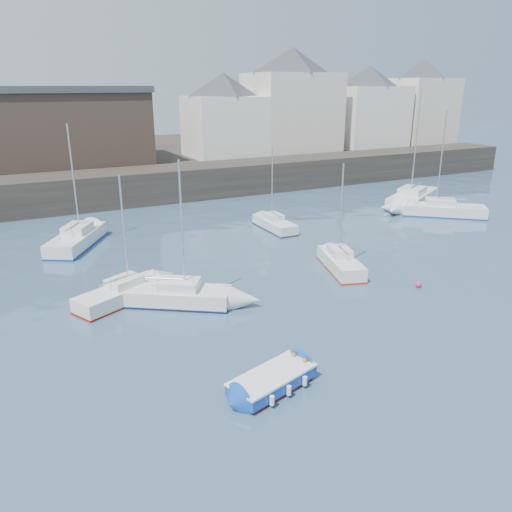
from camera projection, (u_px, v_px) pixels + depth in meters
name	position (u px, v px, depth m)	size (l,w,h in m)	color
water	(405.00, 391.00, 18.12)	(220.00, 220.00, 0.00)	#2D4760
quay_wall	(146.00, 185.00, 47.13)	(90.00, 5.00, 3.00)	#28231E
land_strip	(108.00, 161.00, 62.34)	(90.00, 32.00, 2.80)	#28231E
bldg_east_a	(292.00, 100.00, 59.20)	(13.36, 13.36, 11.80)	beige
bldg_east_b	(367.00, 106.00, 63.80)	(11.88, 11.88, 9.95)	white
bldg_east_c	(421.00, 101.00, 67.48)	(11.14, 11.14, 10.95)	beige
bldg_east_d	(224.00, 114.00, 55.40)	(11.14, 11.14, 8.95)	white
warehouse	(62.00, 126.00, 49.64)	(16.40, 10.40, 7.60)	#3D2D26
blue_dinghy	(272.00, 380.00, 18.13)	(3.68, 2.39, 0.65)	maroon
sailboat_a	(122.00, 293.00, 25.44)	(5.16, 3.60, 6.46)	silver
sailboat_b	(175.00, 295.00, 25.15)	(5.73, 4.64, 7.29)	silver
sailboat_c	(341.00, 262.00, 29.76)	(2.87, 5.02, 6.30)	silver
sailboat_d	(443.00, 210.00, 42.10)	(6.55, 5.95, 8.58)	silver
sailboat_f	(274.00, 224.00, 38.14)	(1.54, 4.73, 6.14)	silver
sailboat_g	(413.00, 198.00, 46.28)	(8.29, 6.24, 10.22)	silver
sailboat_h	(77.00, 239.00, 34.17)	(4.96, 6.48, 8.14)	silver
buoy_near	(293.00, 384.00, 18.57)	(0.40, 0.40, 0.40)	#FF1761
buoy_mid	(418.00, 287.00, 27.38)	(0.34, 0.34, 0.34)	#FF1761
buoy_far	(153.00, 289.00, 27.13)	(0.34, 0.34, 0.34)	#FF1761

